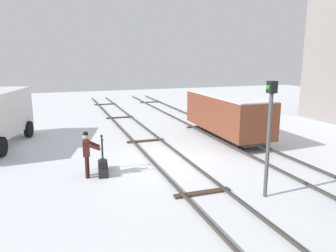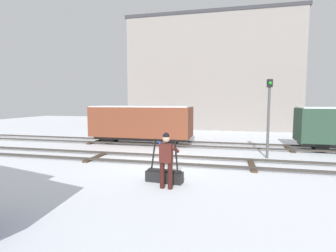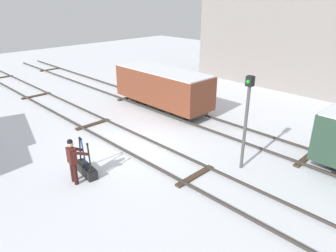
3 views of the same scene
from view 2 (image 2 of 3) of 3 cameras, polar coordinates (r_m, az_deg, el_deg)
name	(u,v)px [view 2 (image 2 of 3)]	position (r m, az deg, el deg)	size (l,w,h in m)	color
ground_plane	(168,162)	(11.47, 0.09, -7.97)	(60.00, 60.00, 0.00)	silver
track_main_line	(168,160)	(11.45, 0.09, -7.45)	(44.00, 1.94, 0.18)	#38332D
track_siding_near	(184,144)	(15.61, 3.66, -3.94)	(44.00, 1.94, 0.18)	#38332D
switch_lever_frame	(164,175)	(8.69, -0.82, -10.71)	(1.27, 0.49, 1.45)	black
rail_worker	(166,157)	(7.93, -0.34, -6.88)	(0.59, 0.68, 1.73)	#351511
signal_post	(269,110)	(12.82, 21.36, 3.29)	(0.24, 0.32, 3.67)	#4C4C4C
apartment_building	(212,74)	(26.64, 9.71, 11.26)	(16.12, 5.69, 10.73)	gray
freight_car_mid_siding	(141,122)	(16.12, -5.91, 0.83)	(6.23, 2.16, 2.37)	#2D2B28
perched_bird_roof_left	(181,16)	(26.99, 2.88, 23.02)	(0.28, 0.17, 0.13)	#514C47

